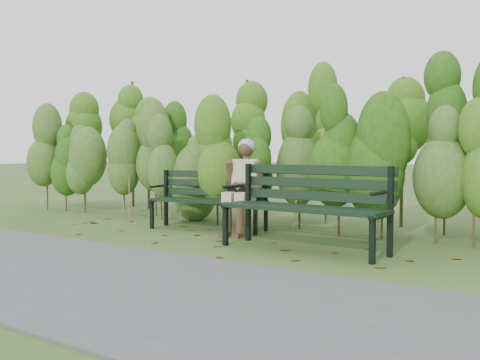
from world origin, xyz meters
The scene contains 7 objects.
ground centered at (0.00, 0.00, 0.00)m, with size 80.00×80.00×0.00m, color #37551D.
footpath centered at (0.00, -2.20, 0.01)m, with size 60.00×2.50×0.01m, color #474749.
hedge_band centered at (0.00, 1.86, 1.26)m, with size 11.04×1.67×2.42m.
leaf_litter centered at (-0.24, -0.11, 0.00)m, with size 5.65×2.02×0.01m.
bench_left centered at (-0.84, 0.81, 0.49)m, with size 1.75×0.89×0.84m.
bench_right centered at (1.08, 0.14, 0.57)m, with size 1.94×0.67×0.96m.
seated_woman centered at (-0.24, 0.76, 0.72)m, with size 0.55×0.81×1.29m.
Camera 1 is at (4.09, -5.45, 1.12)m, focal length 42.00 mm.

